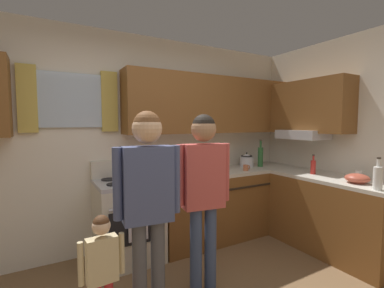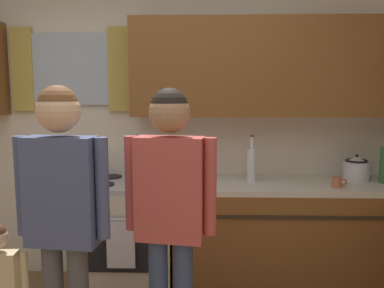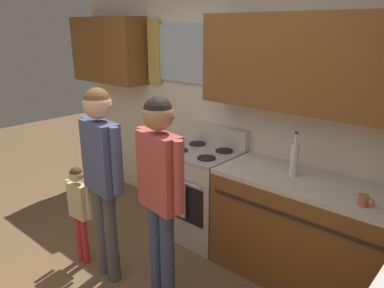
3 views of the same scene
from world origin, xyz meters
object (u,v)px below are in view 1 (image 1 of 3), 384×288
object	(u,v)px
bottle_tall_clear	(201,162)
mixing_bowl	(357,179)
bottle_sauce_red	(313,167)
stove_oven	(128,218)
mug_ceramic_white	(359,174)
cup_terracotta	(246,168)
small_child	(102,264)
adult_holding_child	(148,192)
bottle_milk_white	(378,178)
stovetop_kettle	(247,160)
bottle_wine_green	(260,156)
adult_in_plaid	(203,183)

from	to	relation	value
bottle_tall_clear	mixing_bowl	xyz separation A→B (m)	(1.13, -1.33, -0.09)
bottle_sauce_red	stove_oven	bearing A→B (deg)	160.12
bottle_tall_clear	mug_ceramic_white	xyz separation A→B (m)	(1.40, -1.20, -0.09)
cup_terracotta	small_child	bearing A→B (deg)	-156.10
bottle_tall_clear	cup_terracotta	world-z (taller)	bottle_tall_clear
bottle_tall_clear	adult_holding_child	world-z (taller)	adult_holding_child
bottle_milk_white	mixing_bowl	size ratio (longest dim) A/B	1.31
cup_terracotta	small_child	size ratio (longest dim) A/B	0.12
stovetop_kettle	bottle_wine_green	bearing A→B (deg)	-29.14
bottle_wine_green	cup_terracotta	world-z (taller)	bottle_wine_green
bottle_sauce_red	bottle_milk_white	distance (m)	0.84
stove_oven	small_child	world-z (taller)	stove_oven
mixing_bowl	adult_in_plaid	xyz separation A→B (m)	(-1.68, 0.38, 0.07)
bottle_wine_green	cup_terracotta	size ratio (longest dim) A/B	3.62
bottle_sauce_red	adult_holding_child	xyz separation A→B (m)	(-2.27, -0.28, 0.03)
mixing_bowl	bottle_sauce_red	bearing A→B (deg)	86.01
stove_oven	stovetop_kettle	xyz separation A→B (m)	(1.79, 0.09, 0.53)
bottle_wine_green	bottle_sauce_red	xyz separation A→B (m)	(0.16, -0.76, -0.06)
bottle_wine_green	small_child	world-z (taller)	bottle_wine_green
adult_in_plaid	mixing_bowl	bearing A→B (deg)	-12.82
adult_holding_child	adult_in_plaid	world-z (taller)	adult_holding_child
mug_ceramic_white	mixing_bowl	bearing A→B (deg)	-154.25
stove_oven	bottle_milk_white	xyz separation A→B (m)	(1.94, -1.59, 0.55)
bottle_milk_white	mixing_bowl	bearing A→B (deg)	62.21
bottle_milk_white	bottle_tall_clear	bearing A→B (deg)	121.83
stove_oven	mixing_bowl	world-z (taller)	stove_oven
stove_oven	bottle_tall_clear	xyz separation A→B (m)	(0.95, 0.01, 0.57)
stove_oven	adult_holding_child	bearing A→B (deg)	-97.92
mug_ceramic_white	adult_holding_child	xyz separation A→B (m)	(-2.49, 0.15, 0.07)
bottle_wine_green	bottle_tall_clear	xyz separation A→B (m)	(-1.01, 0.02, -0.01)
small_child	adult_holding_child	bearing A→B (deg)	5.25
cup_terracotta	mixing_bowl	xyz separation A→B (m)	(0.53, -1.16, 0.01)
stove_oven	bottle_wine_green	xyz separation A→B (m)	(1.97, -0.01, 0.58)
bottle_wine_green	bottle_tall_clear	size ratio (longest dim) A/B	1.07
mug_ceramic_white	adult_holding_child	distance (m)	2.50
adult_holding_child	stove_oven	bearing A→B (deg)	82.08
stove_oven	stovetop_kettle	bearing A→B (deg)	2.82
mug_ceramic_white	stovetop_kettle	xyz separation A→B (m)	(-0.56, 1.29, 0.05)
bottle_tall_clear	stovetop_kettle	xyz separation A→B (m)	(0.84, 0.08, -0.05)
mug_ceramic_white	adult_in_plaid	xyz separation A→B (m)	(-1.95, 0.25, 0.07)
bottle_milk_white	adult_holding_child	bearing A→B (deg)	165.36
bottle_sauce_red	mixing_bowl	distance (m)	0.56
bottle_tall_clear	mixing_bowl	world-z (taller)	bottle_tall_clear
bottle_wine_green	adult_in_plaid	distance (m)	1.82
stovetop_kettle	adult_in_plaid	world-z (taller)	adult_in_plaid
cup_terracotta	small_child	world-z (taller)	cup_terracotta
cup_terracotta	mixing_bowl	size ratio (longest dim) A/B	0.46
bottle_milk_white	cup_terracotta	size ratio (longest dim) A/B	2.88
bottle_tall_clear	stovetop_kettle	size ratio (longest dim) A/B	1.34
bottle_milk_white	mug_ceramic_white	bearing A→B (deg)	44.13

